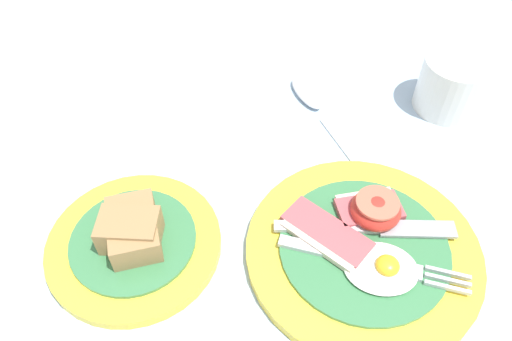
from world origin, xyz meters
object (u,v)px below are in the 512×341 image
(bread_plate, at_px, (133,240))
(teaspoon_by_saucer, at_px, (315,106))
(sugar_cup, at_px, (452,83))
(breakfast_plate, at_px, (363,246))

(bread_plate, bearing_deg, teaspoon_by_saucer, 52.24)
(bread_plate, height_order, sugar_cup, sugar_cup)
(breakfast_plate, height_order, sugar_cup, sugar_cup)
(teaspoon_by_saucer, bearing_deg, sugar_cup, -111.46)
(breakfast_plate, height_order, teaspoon_by_saucer, breakfast_plate)
(sugar_cup, xyz_separation_m, teaspoon_by_saucer, (-0.17, -0.02, -0.03))
(sugar_cup, height_order, teaspoon_by_saucer, sugar_cup)
(breakfast_plate, xyz_separation_m, sugar_cup, (0.12, 0.24, 0.03))
(sugar_cup, bearing_deg, breakfast_plate, -116.32)
(bread_plate, height_order, teaspoon_by_saucer, bread_plate)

